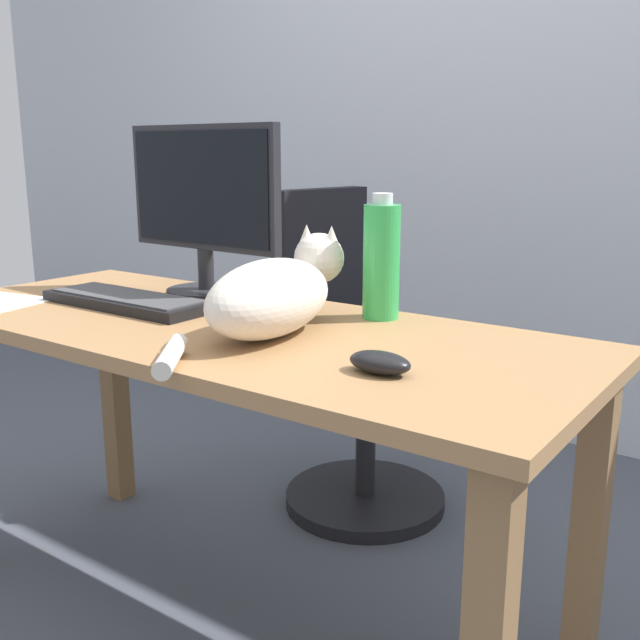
# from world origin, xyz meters

# --- Properties ---
(ground_plane) EXTENTS (8.00, 8.00, 0.00)m
(ground_plane) POSITION_xyz_m (0.00, 0.00, 0.00)
(ground_plane) COLOR #474C56
(back_wall) EXTENTS (6.00, 0.04, 2.60)m
(back_wall) POSITION_xyz_m (0.00, 1.51, 1.30)
(back_wall) COLOR silver
(back_wall) RESTS_ON ground_plane
(desk) EXTENTS (1.53, 0.62, 0.70)m
(desk) POSITION_xyz_m (0.00, 0.00, 0.60)
(desk) COLOR #9E7247
(desk) RESTS_ON ground_plane
(office_chair) EXTENTS (0.48, 0.48, 0.95)m
(office_chair) POSITION_xyz_m (-0.10, 0.65, 0.42)
(office_chair) COLOR black
(office_chair) RESTS_ON ground_plane
(monitor) EXTENTS (0.48, 0.20, 0.42)m
(monitor) POSITION_xyz_m (-0.25, 0.20, 0.93)
(monitor) COLOR #232328
(monitor) RESTS_ON desk
(keyboard) EXTENTS (0.44, 0.15, 0.03)m
(keyboard) POSITION_xyz_m (-0.30, -0.01, 0.72)
(keyboard) COLOR black
(keyboard) RESTS_ON desk
(cat) EXTENTS (0.23, 0.61, 0.20)m
(cat) POSITION_xyz_m (0.14, -0.01, 0.79)
(cat) COLOR silver
(cat) RESTS_ON desk
(computer_mouse) EXTENTS (0.11, 0.06, 0.04)m
(computer_mouse) POSITION_xyz_m (0.44, -0.12, 0.72)
(computer_mouse) COLOR black
(computer_mouse) RESTS_ON desk
(water_bottle) EXTENTS (0.08, 0.08, 0.27)m
(water_bottle) POSITION_xyz_m (0.24, 0.23, 0.83)
(water_bottle) COLOR green
(water_bottle) RESTS_ON desk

